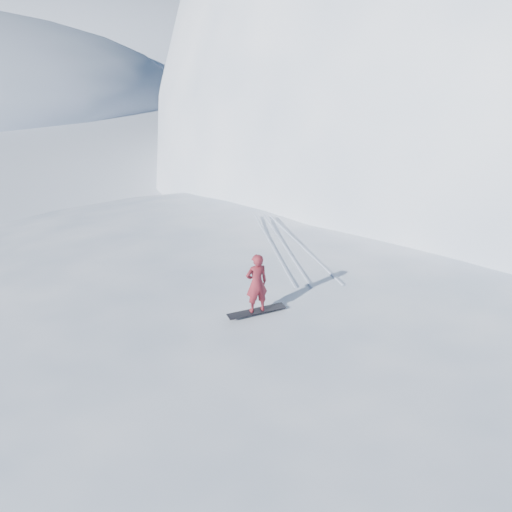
% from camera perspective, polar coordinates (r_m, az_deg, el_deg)
% --- Properties ---
extents(ground, '(400.00, 400.00, 0.00)m').
position_cam_1_polar(ground, '(14.17, 4.82, -14.85)').
color(ground, white).
rests_on(ground, ground).
extents(near_ridge, '(36.00, 28.00, 4.80)m').
position_cam_1_polar(near_ridge, '(16.69, 7.32, -8.18)').
color(near_ridge, white).
rests_on(near_ridge, ground).
extents(peak_shoulder, '(28.00, 24.00, 18.00)m').
position_cam_1_polar(peak_shoulder, '(34.09, 18.74, 8.04)').
color(peak_shoulder, white).
rests_on(peak_shoulder, ground).
extents(far_ridge_c, '(140.00, 90.00, 36.00)m').
position_cam_1_polar(far_ridge_c, '(127.23, -19.72, 19.25)').
color(far_ridge_c, white).
rests_on(far_ridge_c, ground).
extents(wind_bumps, '(16.00, 14.40, 1.00)m').
position_cam_1_polar(wind_bumps, '(15.81, 2.07, -10.02)').
color(wind_bumps, white).
rests_on(wind_bumps, ground).
extents(snowboard, '(1.54, 0.84, 0.03)m').
position_cam_1_polar(snowboard, '(12.79, 0.07, -6.31)').
color(snowboard, black).
rests_on(snowboard, near_ridge).
extents(snowboarder, '(0.67, 0.56, 1.57)m').
position_cam_1_polar(snowboarder, '(12.39, 0.07, -3.13)').
color(snowboarder, maroon).
rests_on(snowboarder, snowboard).
extents(board_tracks, '(2.46, 5.92, 0.04)m').
position_cam_1_polar(board_tracks, '(16.60, 3.44, 1.28)').
color(board_tracks, silver).
rests_on(board_tracks, ground).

